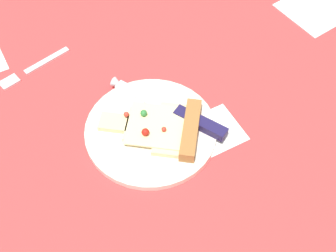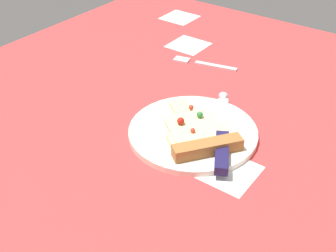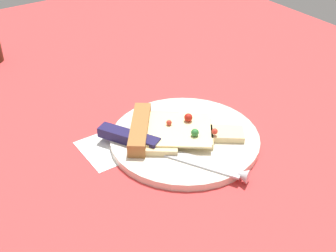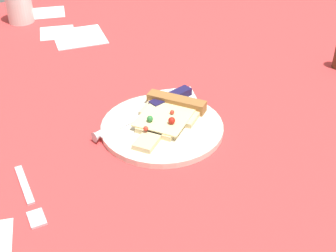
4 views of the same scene
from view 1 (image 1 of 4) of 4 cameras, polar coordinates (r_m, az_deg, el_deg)
name	(u,v)px [view 1 (image 1 of 4)]	position (r cm, az deg, el deg)	size (l,w,h in cm)	color
ground_plane	(218,151)	(81.88, 6.22, -3.07)	(138.00, 138.00, 3.00)	#D13838
plate	(151,131)	(81.36, -2.14, -0.57)	(23.32, 23.32, 1.15)	silver
pizza_slice	(165,128)	(79.97, -0.35, -0.23)	(16.64, 18.62, 2.63)	beige
knife	(178,113)	(82.23, 1.27, 1.68)	(21.97, 13.54, 2.45)	silver
fork	(31,69)	(94.86, -16.58, 6.84)	(5.26, 15.30, 0.80)	silver
napkin	(315,9)	(108.98, 17.70, 13.62)	(13.00, 13.00, 0.40)	white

